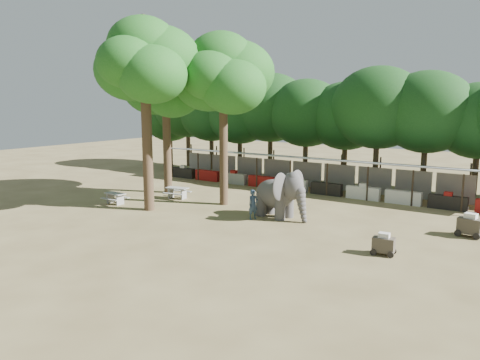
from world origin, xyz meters
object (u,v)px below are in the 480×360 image
Objects in this scene: handler at (253,204)px; yard_tree_left at (166,83)px; cart_front at (384,244)px; cart_back at (470,225)px; yard_tree_center at (145,63)px; yard_tree_back at (223,75)px; elephant at (281,194)px; picnic_table_near at (115,197)px; picnic_table_far at (177,191)px.

yard_tree_left is at bearing 93.34° from handler.
cart_front is 0.81× the size of cart_back.
yard_tree_center is 5.04m from yard_tree_back.
handler is 11.64m from cart_back.
yard_tree_back is 15.41m from cart_front.
yard_tree_back is at bearing 176.25° from elephant.
yard_tree_center is 10.85× the size of cart_front.
picnic_table_near is (-9.96, -1.79, -0.39)m from handler.
yard_tree_back is 6.44× the size of handler.
cart_front is (15.32, -0.58, -8.70)m from yard_tree_center.
yard_tree_left is 8.15m from picnic_table_far.
picnic_table_far is at bearing -172.05° from yard_tree_back.
cart_back is at bearing 21.12° from elephant.
yard_tree_back is at bearing 53.14° from yard_tree_center.
yard_tree_center is 6.62× the size of picnic_table_far.
cart_back is at bearing 14.82° from yard_tree_center.
cart_front is at bearing -2.18° from yard_tree_center.
yard_tree_left is 5.92m from yard_tree_center.
yard_tree_center is 20.60m from cart_back.
handler reaches higher than cart_front.
yard_tree_center is at bearing 6.81° from picnic_table_near.
cart_front reaches higher than picnic_table_near.
cart_front reaches higher than picnic_table_far.
elephant is at bearing -14.54° from picnic_table_far.
cart_front is at bearing -81.91° from handler.
yard_tree_center is at bearing -126.86° from yard_tree_back.
yard_tree_center is 3.13× the size of elephant.
cart_back is (18.10, 4.79, -8.60)m from yard_tree_center.
elephant is (5.08, -1.22, -7.10)m from yard_tree_back.
picnic_table_near is 4.35m from picnic_table_far.
yard_tree_back is at bearing 37.59° from picnic_table_near.
cart_front is (7.24, -3.36, -0.93)m from elephant.
picnic_table_far is (-8.83, 0.70, -0.92)m from elephant.
cart_back is at bearing 57.32° from cart_front.
picnic_table_near is 21.72m from cart_back.
yard_tree_left is at bearing 178.43° from elephant.
yard_tree_back is at bearing -9.46° from yard_tree_left.
picnic_table_far is at bearing 160.46° from cart_front.
yard_tree_left is 6.06× the size of picnic_table_far.
cart_front is (8.40, -2.15, -0.38)m from handler.
yard_tree_left is 7.99× the size of cart_back.
picnic_table_far is (2.25, -1.52, -7.68)m from yard_tree_left.
yard_tree_left reaches higher than picnic_table_far.
picnic_table_near is 18.36m from cart_front.
cart_front is at bearing -15.15° from elephant.
yard_tree_back is 8.94m from handler.
yard_tree_left reaches higher than handler.
yard_tree_back is 2.95× the size of elephant.
yard_tree_center reaches higher than handler.
yard_tree_back is at bearing -2.07° from picnic_table_far.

